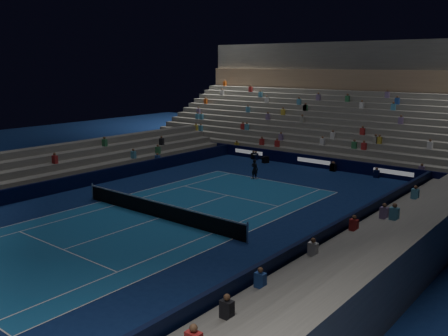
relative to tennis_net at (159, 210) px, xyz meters
name	(u,v)px	position (x,y,z in m)	size (l,w,h in m)	color
ground	(159,218)	(0.00, 0.00, -0.50)	(90.00, 90.00, 0.00)	#0D2053
court_surface	(159,218)	(0.00, 0.00, -0.50)	(10.97, 23.77, 0.01)	#1B5A95
sponsor_barrier_far	(314,161)	(0.00, 18.50, 0.00)	(44.00, 0.25, 1.00)	black
sponsor_barrier_east	(305,249)	(9.70, 0.00, 0.00)	(0.25, 37.00, 1.00)	black
sponsor_barrier_west	(64,184)	(-9.70, 0.00, 0.00)	(0.25, 37.00, 1.00)	black
grandstand_main	(361,119)	(0.00, 27.90, 2.87)	(44.00, 15.20, 11.20)	slate
grandstand_east	(379,259)	(13.17, 0.00, 0.41)	(5.00, 37.00, 2.50)	slate
grandstand_west	(37,172)	(-13.17, 0.00, 0.41)	(5.00, 37.00, 2.50)	slate
tennis_net	(159,210)	(0.00, 0.00, 0.00)	(12.90, 0.10, 1.10)	#B2B2B7
tennis_player	(255,169)	(-1.45, 11.58, 0.28)	(0.57, 0.37, 1.56)	black
broadcast_camera	(265,159)	(-4.36, 17.31, -0.20)	(0.62, 0.98, 0.59)	black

